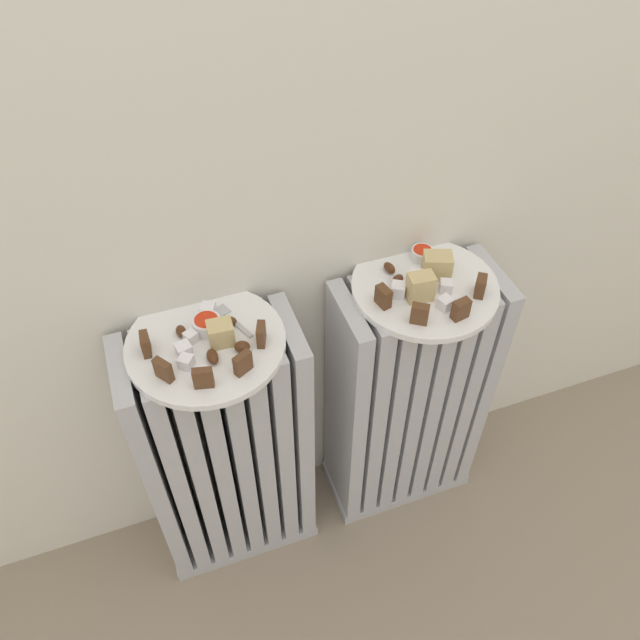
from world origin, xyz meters
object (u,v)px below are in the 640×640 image
Objects in this scene: plate_left at (206,343)px; plate_right at (425,287)px; radiator_right at (406,400)px; jam_bowl_left at (207,324)px; jam_bowl_right at (422,253)px; fork at (231,319)px; radiator_left at (227,454)px.

plate_left and plate_right have the same top height.
jam_bowl_left is (-0.37, 0.02, 0.34)m from radiator_right.
jam_bowl_right reaches higher than fork.
jam_bowl_left is (-0.37, 0.02, 0.02)m from plate_right.
jam_bowl_right is (0.40, 0.06, 0.34)m from radiator_left.
plate_right is (0.38, -0.00, 0.32)m from radiator_left.
radiator_left is at bearing -147.60° from fork.
radiator_right is (0.38, 0.00, 0.00)m from radiator_left.
jam_bowl_right reaches higher than radiator_left.
jam_bowl_right reaches higher than plate_right.
plate_left is at bearing 180.00° from plate_right.
jam_bowl_left reaches higher than fork.
jam_bowl_left is at bearing 176.58° from radiator_right.
plate_right is 0.07m from jam_bowl_right.
radiator_left is 2.47× the size of plate_left.
plate_left is at bearing -171.01° from jam_bowl_right.
jam_bowl_left reaches higher than plate_right.
plate_left is at bearing -147.60° from fork.
fork reaches higher than plate_right.
radiator_right is 0.32m from plate_right.
radiator_left is at bearing -171.01° from jam_bowl_right.
plate_left is 1.00× the size of plate_right.
plate_left is 6.49× the size of jam_bowl_right.
plate_left is 0.06m from fork.
radiator_left is 1.00× the size of radiator_right.
radiator_right is 0.47m from fork.
fork reaches higher than radiator_left.
plate_left is 0.03m from jam_bowl_left.
plate_left reaches higher than radiator_left.
jam_bowl_right reaches higher than plate_left.
fork reaches higher than radiator_right.
radiator_right is at bearing 0.00° from radiator_left.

